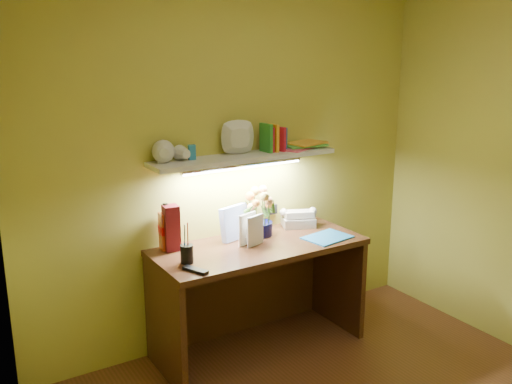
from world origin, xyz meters
The scene contains 13 objects.
desk centered at (0.00, 1.20, 0.38)m, with size 1.40×0.60×0.75m, color #34190E.
flower_bouquet centered at (0.10, 1.36, 0.91)m, with size 0.20×0.20×0.32m, color #06083D, non-canonical shape.
telephone centered at (0.44, 1.38, 0.82)m, with size 0.23×0.17×0.14m, color beige, non-canonical shape.
desk_clock centered at (0.59, 1.43, 0.79)m, with size 0.08×0.04×0.08m, color #BABBC0.
whisky_bottle centered at (-0.55, 1.44, 0.90)m, with size 0.08×0.08×0.30m, color #AC3B13, non-canonical shape.
whisky_box centered at (-0.53, 1.40, 0.90)m, with size 0.09×0.09×0.29m, color #550E14.
pen_cup centered at (-0.54, 1.15, 0.84)m, with size 0.08×0.08×0.19m, color black.
art_card centered at (-0.08, 1.38, 0.86)m, with size 0.23×0.05×0.23m, color silver, non-canonical shape.
tv_remote centered at (-0.56, 1.00, 0.76)m, with size 0.05×0.16×0.02m, color black.
blue_folder centered at (0.46, 1.06, 0.75)m, with size 0.30×0.22×0.01m, color #257CBD.
desk_book_a centered at (-0.14, 1.22, 0.86)m, with size 0.16×0.02×0.21m, color white.
desk_book_b centered at (-0.10, 1.17, 0.85)m, with size 0.15×0.02×0.20m, color silver.
wall_shelf centered at (-0.02, 1.38, 1.33)m, with size 1.31×0.32×0.22m.
Camera 1 is at (-1.87, -1.78, 2.02)m, focal length 40.00 mm.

